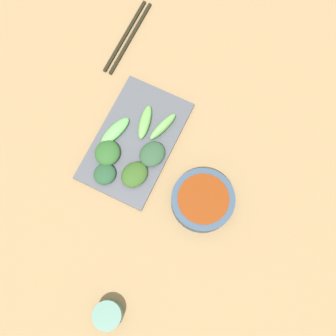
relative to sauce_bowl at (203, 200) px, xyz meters
The scene contains 12 objects.
tabletop 0.12m from the sauce_bowl, 19.51° to the right, with size 2.10×2.10×0.02m, color #90724C.
sauce_bowl is the anchor object (origin of this frame).
serving_plate 0.22m from the sauce_bowl, 17.56° to the right, with size 0.18×0.30×0.01m, color #484B54.
broccoli_stalk_0 0.27m from the sauce_bowl, 13.51° to the right, with size 0.03×0.09×0.02m, color #60B957.
broccoli_leafy_1 0.24m from the sauce_bowl, 10.34° to the left, with size 0.05×0.05×0.02m, color #22472B.
broccoli_leafy_2 0.16m from the sauce_bowl, 17.84° to the right, with size 0.06×0.07×0.02m, color #2A4A31.
broccoli_stalk_3 0.20m from the sauce_bowl, 37.11° to the right, with size 0.02×0.09×0.03m, color #69B656.
broccoli_leafy_4 0.25m from the sauce_bowl, ahead, with size 0.06×0.06×0.03m, color #295525.
broccoli_stalk_5 0.24m from the sauce_bowl, 29.12° to the right, with size 0.03×0.09×0.02m, color #61A54B.
broccoli_leafy_6 0.17m from the sauce_bowl, ahead, with size 0.06×0.07×0.02m, color #30521E.
chopsticks 0.48m from the sauce_bowl, 41.40° to the right, with size 0.03×0.23×0.01m.
tea_cup 0.32m from the sauce_bowl, 75.79° to the left, with size 0.06×0.06×0.05m, color #486F64.
Camera 1 is at (-0.11, 0.22, 0.94)m, focal length 42.44 mm.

